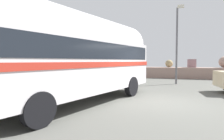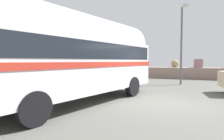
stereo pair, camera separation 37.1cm
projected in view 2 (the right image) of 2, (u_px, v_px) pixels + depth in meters
name	position (u px, v px, depth m)	size (l,w,h in m)	color
ground	(164.00, 103.00, 7.58)	(32.00, 26.00, 0.02)	#53544E
breakwater	(173.00, 71.00, 18.61)	(31.36, 1.92, 2.47)	gray
vintage_coach	(78.00, 54.00, 7.49)	(4.68, 8.91, 3.70)	black
lamp_post	(182.00, 40.00, 13.21)	(0.49, 0.81, 5.69)	#5B5B60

